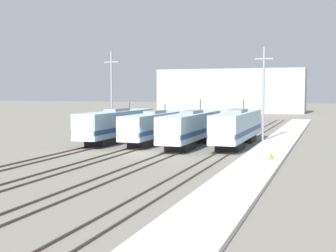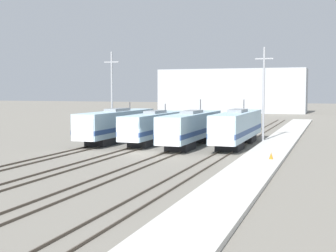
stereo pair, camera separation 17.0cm
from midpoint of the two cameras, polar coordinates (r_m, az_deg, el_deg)
ground_plane at (r=49.71m, az=-2.45°, el=-3.31°), size 400.00×400.00×0.00m
rail_pair_far_left at (r=53.07m, az=-10.27°, el=-2.80°), size 1.50×120.00×0.15m
rail_pair_center_left at (r=50.72m, az=-5.17°, el=-3.08°), size 1.51×120.00×0.15m
rail_pair_center_right at (r=48.80m, az=0.38°, el=-3.36°), size 1.51×120.00×0.15m
rail_pair_far_right at (r=47.37m, az=6.32°, el=-3.62°), size 1.50×120.00×0.15m
locomotive_far_left at (r=60.30m, az=-6.31°, el=0.15°), size 3.06×17.98×5.00m
locomotive_center_left at (r=58.45m, az=-1.64°, el=-0.06°), size 2.83×16.94×4.84m
locomotive_center_right at (r=55.47m, az=2.85°, el=-0.24°), size 2.99×17.69×5.49m
locomotive_far_right at (r=56.14m, az=8.50°, el=-0.16°), size 3.04×17.83×5.47m
catenary_tower_left at (r=66.28m, az=-6.78°, el=4.05°), size 2.25×0.27×12.02m
catenary_tower_right at (r=60.00m, az=11.66°, el=3.95°), size 2.25×0.27×12.02m
platform at (r=46.56m, az=11.72°, el=-3.72°), size 4.00×120.00×0.32m
traffic_cone at (r=44.18m, az=12.57°, el=-3.56°), size 0.39×0.39×0.62m
depot_building at (r=141.93m, az=7.76°, el=4.27°), size 43.57×10.14×12.91m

